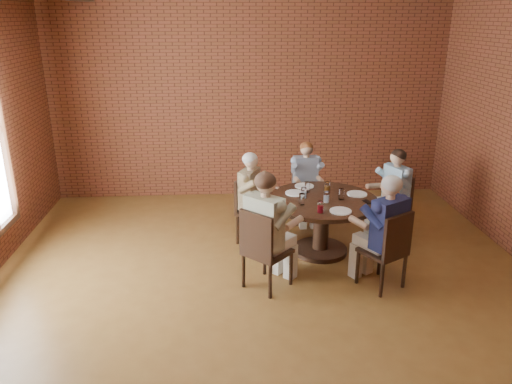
{
  "coord_description": "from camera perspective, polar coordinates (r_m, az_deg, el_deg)",
  "views": [
    {
      "loc": [
        -0.48,
        -4.73,
        2.96
      ],
      "look_at": [
        -0.08,
        1.0,
        0.91
      ],
      "focal_mm": 35.0,
      "sensor_mm": 36.0,
      "label": 1
    }
  ],
  "objects": [
    {
      "name": "chair_b",
      "position": [
        7.52,
        5.59,
        0.28
      ],
      "size": [
        0.38,
        0.38,
        0.87
      ],
      "rotation": [
        0.0,
        0.0,
        0.03
      ],
      "color": "black",
      "rests_on": "floor"
    },
    {
      "name": "wall_back",
      "position": [
        8.34,
        -0.71,
        10.95
      ],
      "size": [
        7.0,
        0.0,
        7.0
      ],
      "primitive_type": "plane",
      "rotation": [
        1.57,
        0.0,
        0.0
      ],
      "color": "brown",
      "rests_on": "ground"
    },
    {
      "name": "chair_e",
      "position": [
        5.77,
        14.94,
        -6.19
      ],
      "size": [
        0.59,
        0.59,
        0.94
      ],
      "rotation": [
        0.0,
        0.0,
        3.67
      ],
      "color": "black",
      "rests_on": "floor"
    },
    {
      "name": "smartphone",
      "position": [
        6.37,
        12.6,
        -1.1
      ],
      "size": [
        0.11,
        0.15,
        0.01
      ],
      "primitive_type": "cube",
      "rotation": [
        0.0,
        0.0,
        0.3
      ],
      "color": "black",
      "rests_on": "dining_table"
    },
    {
      "name": "glass_a",
      "position": [
        6.39,
        9.74,
        -0.23
      ],
      "size": [
        0.07,
        0.07,
        0.14
      ],
      "primitive_type": "cylinder",
      "color": "white",
      "rests_on": "dining_table"
    },
    {
      "name": "diner_d",
      "position": [
        5.56,
        1.33,
        -4.47
      ],
      "size": [
        0.87,
        0.88,
        1.38
      ],
      "primitive_type": null,
      "rotation": [
        0.0,
        0.0,
        2.38
      ],
      "color": "#A38F80",
      "rests_on": "floor"
    },
    {
      "name": "plate_d",
      "position": [
        6.01,
        9.65,
        -2.15
      ],
      "size": [
        0.26,
        0.26,
        0.01
      ],
      "primitive_type": "cylinder",
      "color": "white",
      "rests_on": "dining_table"
    },
    {
      "name": "chair_c",
      "position": [
        6.78,
        -0.93,
        -1.74
      ],
      "size": [
        0.51,
        0.51,
        0.89
      ],
      "rotation": [
        0.0,
        0.0,
        1.13
      ],
      "color": "black",
      "rests_on": "floor"
    },
    {
      "name": "plate_c",
      "position": [
        6.54,
        4.49,
        -0.11
      ],
      "size": [
        0.26,
        0.26,
        0.01
      ],
      "primitive_type": "cylinder",
      "color": "white",
      "rests_on": "dining_table"
    },
    {
      "name": "diner_c",
      "position": [
        6.71,
        -0.35,
        -0.73
      ],
      "size": [
        0.74,
        0.68,
        1.25
      ],
      "primitive_type": null,
      "rotation": [
        0.0,
        0.0,
        1.13
      ],
      "color": "brown",
      "rests_on": "floor"
    },
    {
      "name": "glass_d",
      "position": [
        6.37,
        5.47,
        -0.09
      ],
      "size": [
        0.07,
        0.07,
        0.14
      ],
      "primitive_type": "cylinder",
      "color": "white",
      "rests_on": "dining_table"
    },
    {
      "name": "glass_c",
      "position": [
        6.59,
        5.9,
        0.58
      ],
      "size": [
        0.07,
        0.07,
        0.14
      ],
      "primitive_type": "cylinder",
      "color": "white",
      "rests_on": "dining_table"
    },
    {
      "name": "plate_b",
      "position": [
        6.81,
        5.54,
        0.68
      ],
      "size": [
        0.26,
        0.26,
        0.01
      ],
      "primitive_type": "cylinder",
      "color": "white",
      "rests_on": "dining_table"
    },
    {
      "name": "glass_b",
      "position": [
        6.61,
        8.14,
        0.56
      ],
      "size": [
        0.07,
        0.07,
        0.14
      ],
      "primitive_type": "cylinder",
      "color": "white",
      "rests_on": "dining_table"
    },
    {
      "name": "diner_b",
      "position": [
        7.41,
        5.72,
        1.04
      ],
      "size": [
        0.48,
        0.58,
        1.22
      ],
      "primitive_type": null,
      "rotation": [
        0.0,
        0.0,
        0.03
      ],
      "color": "gray",
      "rests_on": "floor"
    },
    {
      "name": "glass_e",
      "position": [
        6.15,
        5.25,
        -0.81
      ],
      "size": [
        0.07,
        0.07,
        0.14
      ],
      "primitive_type": "cylinder",
      "color": "white",
      "rests_on": "dining_table"
    },
    {
      "name": "chair_d",
      "position": [
        5.57,
        0.73,
        -6.37
      ],
      "size": [
        0.63,
        0.63,
        0.96
      ],
      "rotation": [
        0.0,
        0.0,
        2.38
      ],
      "color": "black",
      "rests_on": "floor"
    },
    {
      "name": "dining_table",
      "position": [
        6.47,
        7.51,
        -2.59
      ],
      "size": [
        1.41,
        1.41,
        0.75
      ],
      "color": "black",
      "rests_on": "floor"
    },
    {
      "name": "glass_g",
      "position": [
        6.26,
        8.05,
        -0.56
      ],
      "size": [
        0.07,
        0.07,
        0.14
      ],
      "primitive_type": "cylinder",
      "color": "white",
      "rests_on": "dining_table"
    },
    {
      "name": "diner_a",
      "position": [
        7.09,
        15.32,
        -0.27
      ],
      "size": [
        0.73,
        0.67,
        1.26
      ],
      "primitive_type": null,
      "rotation": [
        0.0,
        0.0,
        -1.2
      ],
      "color": "teal",
      "rests_on": "floor"
    },
    {
      "name": "diner_e",
      "position": [
        5.76,
        14.43,
        -4.47
      ],
      "size": [
        0.79,
        0.83,
        1.34
      ],
      "primitive_type": null,
      "rotation": [
        0.0,
        0.0,
        3.67
      ],
      "color": "#1A204B",
      "rests_on": "floor"
    },
    {
      "name": "chair_a",
      "position": [
        7.18,
        15.68,
        -1.23
      ],
      "size": [
        0.51,
        0.51,
        0.9
      ],
      "rotation": [
        0.0,
        0.0,
        -1.2
      ],
      "color": "black",
      "rests_on": "floor"
    },
    {
      "name": "plate_a",
      "position": [
        6.61,
        11.48,
        -0.22
      ],
      "size": [
        0.26,
        0.26,
        0.01
      ],
      "primitive_type": "cylinder",
      "color": "white",
      "rests_on": "dining_table"
    },
    {
      "name": "glass_f",
      "position": [
        5.92,
        7.38,
        -1.71
      ],
      "size": [
        0.07,
        0.07,
        0.14
      ],
      "primitive_type": "cylinder",
      "color": "white",
      "rests_on": "dining_table"
    },
    {
      "name": "floor",
      "position": [
        5.6,
        1.53,
        -12.28
      ],
      "size": [
        7.0,
        7.0,
        0.0
      ],
      "primitive_type": "plane",
      "color": "brown",
      "rests_on": "ground"
    }
  ]
}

